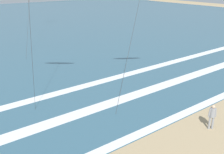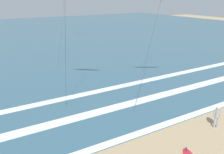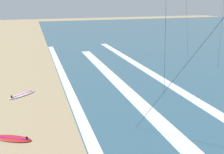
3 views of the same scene
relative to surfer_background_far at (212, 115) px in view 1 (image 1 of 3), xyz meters
name	(u,v)px [view 1 (image 1 of 3)]	position (x,y,z in m)	size (l,w,h in m)	color
wave_foam_shoreline	(108,148)	(-6.11, 2.18, -0.94)	(46.90, 0.67, 0.01)	white
wave_foam_mid_break	(92,109)	(-4.34, 6.46, -0.94)	(40.40, 1.09, 0.01)	white
wave_foam_outer_break	(85,86)	(-2.45, 10.42, -0.94)	(53.88, 0.91, 0.01)	white
surfer_background_far	(212,115)	(0.00, 0.00, 0.00)	(0.47, 0.36, 1.60)	gray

